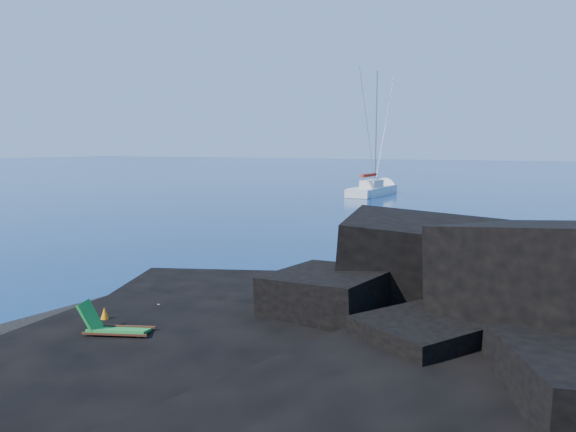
% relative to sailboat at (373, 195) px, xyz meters
% --- Properties ---
extents(ground, '(400.00, 400.00, 0.00)m').
position_rel_sailboat_xyz_m(ground, '(5.78, -46.37, 0.00)').
color(ground, '#04153C').
rests_on(ground, ground).
extents(headland, '(24.00, 24.00, 3.60)m').
position_rel_sailboat_xyz_m(headland, '(18.78, -43.37, 0.00)').
color(headland, black).
rests_on(headland, ground).
extents(beach, '(9.08, 6.86, 0.70)m').
position_rel_sailboat_xyz_m(beach, '(10.28, -45.87, 0.00)').
color(beach, black).
rests_on(beach, ground).
extents(surf_foam, '(10.00, 8.00, 0.06)m').
position_rel_sailboat_xyz_m(surf_foam, '(10.78, -41.37, 0.00)').
color(surf_foam, white).
rests_on(surf_foam, ground).
extents(sailboat, '(2.86, 12.65, 13.22)m').
position_rel_sailboat_xyz_m(sailboat, '(0.00, 0.00, 0.00)').
color(sailboat, silver).
rests_on(sailboat, ground).
extents(deck_chair, '(1.85, 1.32, 1.16)m').
position_rel_sailboat_xyz_m(deck_chair, '(9.91, -47.52, 0.93)').
color(deck_chair, '#1D8232').
rests_on(deck_chair, beach).
extents(towel, '(2.21, 1.66, 0.05)m').
position_rel_sailboat_xyz_m(towel, '(8.63, -45.25, 0.38)').
color(towel, beige).
rests_on(towel, beach).
extents(sunbather, '(1.86, 1.14, 0.24)m').
position_rel_sailboat_xyz_m(sunbather, '(8.63, -45.25, 0.52)').
color(sunbather, tan).
rests_on(sunbather, towel).
extents(marker_cone, '(0.43, 0.43, 0.61)m').
position_rel_sailboat_xyz_m(marker_cone, '(8.70, -46.83, 0.65)').
color(marker_cone, orange).
rests_on(marker_cone, beach).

